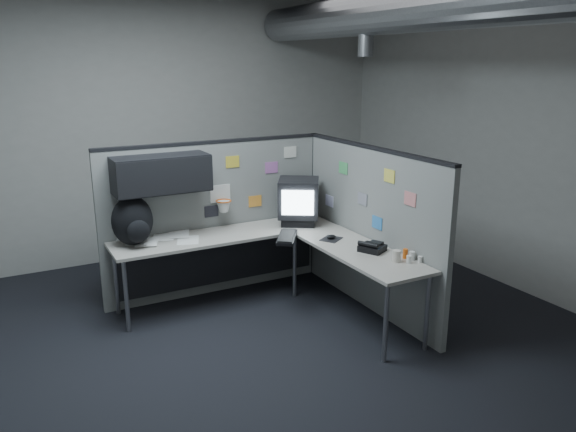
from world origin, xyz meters
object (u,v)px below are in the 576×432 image
phone (372,247)px  backpack (133,222)px  monitor (299,201)px  desk (261,249)px  keyboard (287,237)px

phone → backpack: bearing=130.6°
monitor → backpack: 1.73m
desk → backpack: (-1.16, 0.34, 0.35)m
monitor → phone: monitor is taller
keyboard → backpack: size_ratio=1.00×
keyboard → phone: bearing=-64.4°
phone → keyboard: bearing=109.6°
phone → backpack: 2.23m
backpack → monitor: bearing=12.6°
phone → backpack: size_ratio=0.58×
desk → monitor: (0.58, 0.27, 0.36)m
phone → backpack: backpack is taller
keyboard → backpack: bearing=149.1°
monitor → desk: bearing=-168.3°
desk → backpack: 1.25m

